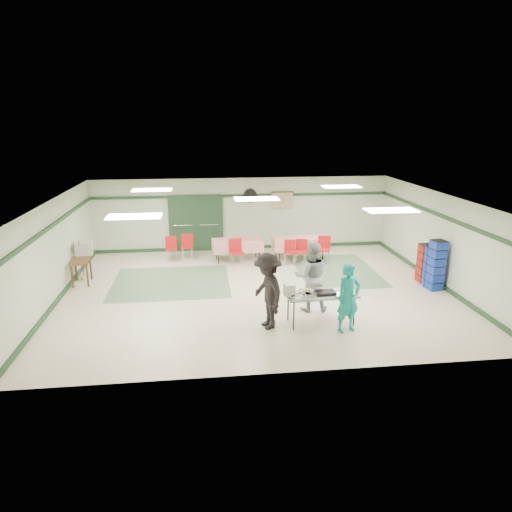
{
  "coord_description": "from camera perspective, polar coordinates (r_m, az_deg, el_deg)",
  "views": [
    {
      "loc": [
        -1.48,
        -12.27,
        4.77
      ],
      "look_at": [
        -0.05,
        -0.3,
        1.14
      ],
      "focal_mm": 32.0,
      "sensor_mm": 36.0,
      "label": 1
    }
  ],
  "objects": [
    {
      "name": "double_door_left",
      "position": [
        17.14,
        -9.07,
        4.01
      ],
      "size": [
        0.9,
        0.06,
        2.1
      ],
      "primitive_type": "cube",
      "color": "gray",
      "rests_on": "floor"
    },
    {
      "name": "chair_loose_a",
      "position": [
        16.34,
        -8.6,
        1.53
      ],
      "size": [
        0.43,
        0.43,
        0.87
      ],
      "rotation": [
        0.0,
        0.0,
        -0.07
      ],
      "color": "red",
      "rests_on": "floor"
    },
    {
      "name": "dining_table_b",
      "position": [
        15.89,
        -2.33,
        1.42
      ],
      "size": [
        1.77,
        0.9,
        0.77
      ],
      "rotation": [
        0.0,
        0.0,
        0.09
      ],
      "color": "red",
      "rests_on": "floor"
    },
    {
      "name": "chair_a",
      "position": [
        15.67,
        5.69,
        0.9
      ],
      "size": [
        0.51,
        0.51,
        0.84
      ],
      "rotation": [
        0.0,
        0.0,
        -0.4
      ],
      "color": "red",
      "rests_on": "floor"
    },
    {
      "name": "green_patch_b",
      "position": [
        15.19,
        9.92,
        -1.79
      ],
      "size": [
        2.5,
        3.5,
        0.01
      ],
      "primitive_type": "cube",
      "color": "#5E7D5B",
      "rests_on": "floor"
    },
    {
      "name": "double_door_right",
      "position": [
        17.12,
        -5.89,
        4.12
      ],
      "size": [
        0.9,
        0.06,
        2.1
      ],
      "primitive_type": "cube",
      "color": "gray",
      "rests_on": "floor"
    },
    {
      "name": "crate_stack_blue_b",
      "position": [
        14.39,
        20.98,
        -1.17
      ],
      "size": [
        0.46,
        0.46,
        1.23
      ],
      "primitive_type": "cube",
      "rotation": [
        0.0,
        0.0,
        -0.25
      ],
      "color": "#1B31A3",
      "rests_on": "floor"
    },
    {
      "name": "floor",
      "position": [
        13.25,
        0.06,
        -4.34
      ],
      "size": [
        11.0,
        11.0,
        0.0
      ],
      "primitive_type": "plane",
      "color": "beige",
      "rests_on": "ground"
    },
    {
      "name": "trim_right",
      "position": [
        14.36,
        22.36,
        4.58
      ],
      "size": [
        0.06,
        9.0,
        0.1
      ],
      "primitive_type": "cube",
      "rotation": [
        0.0,
        0.0,
        1.57
      ],
      "color": "#1F3921",
      "rests_on": "wall_back"
    },
    {
      "name": "volunteer_teal",
      "position": [
        10.73,
        11.47,
        -5.18
      ],
      "size": [
        0.69,
        0.55,
        1.65
      ],
      "primitive_type": "imported",
      "rotation": [
        0.0,
        0.0,
        0.29
      ],
      "color": "teal",
      "rests_on": "floor"
    },
    {
      "name": "baseboard_back",
      "position": [
        17.46,
        -1.69,
        1.1
      ],
      "size": [
        11.0,
        0.06,
        0.12
      ],
      "primitive_type": "cube",
      "color": "#1F3921",
      "rests_on": "floor"
    },
    {
      "name": "serving_table",
      "position": [
        11.07,
        8.17,
        -4.93
      ],
      "size": [
        1.75,
        0.79,
        0.76
      ],
      "rotation": [
        0.0,
        0.0,
        0.05
      ],
      "color": "#A9A9A4",
      "rests_on": "floor"
    },
    {
      "name": "baking_pan",
      "position": [
        11.03,
        8.64,
        -4.55
      ],
      "size": [
        0.5,
        0.33,
        0.08
      ],
      "primitive_type": "cube",
      "rotation": [
        0.0,
        0.0,
        0.05
      ],
      "color": "black",
      "rests_on": "serving_table"
    },
    {
      "name": "sheet_tray_left",
      "position": [
        10.78,
        5.62,
        -5.1
      ],
      "size": [
        0.57,
        0.45,
        0.02
      ],
      "primitive_type": "cube",
      "rotation": [
        0.0,
        0.0,
        0.05
      ],
      "color": "silver",
      "rests_on": "serving_table"
    },
    {
      "name": "wall_fan",
      "position": [
        17.03,
        -0.73,
        7.56
      ],
      "size": [
        0.5,
        0.1,
        0.5
      ],
      "primitive_type": "cylinder",
      "rotation": [
        1.57,
        0.0,
        0.0
      ],
      "color": "black",
      "rests_on": "wall_back"
    },
    {
      "name": "sheet_tray_mid",
      "position": [
        11.08,
        7.19,
        -4.53
      ],
      "size": [
        0.64,
        0.5,
        0.02
      ],
      "primitive_type": "cube",
      "rotation": [
        0.0,
        0.0,
        0.05
      ],
      "color": "silver",
      "rests_on": "serving_table"
    },
    {
      "name": "dining_table_a",
      "position": [
        16.2,
        5.45,
        1.66
      ],
      "size": [
        1.9,
        0.9,
        0.77
      ],
      "rotation": [
        0.0,
        0.0,
        0.03
      ],
      "color": "red",
      "rests_on": "floor"
    },
    {
      "name": "door_frame",
      "position": [
        17.1,
        -7.5,
        4.05
      ],
      "size": [
        2.0,
        0.03,
        2.15
      ],
      "primitive_type": "cube",
      "color": "#1F3921",
      "rests_on": "floor"
    },
    {
      "name": "office_printer",
      "position": [
        15.06,
        -20.67,
        0.92
      ],
      "size": [
        0.57,
        0.52,
        0.39
      ],
      "primitive_type": "cube",
      "rotation": [
        0.0,
        0.0,
        0.2
      ],
      "color": "#B1B1AC",
      "rests_on": "printer_table"
    },
    {
      "name": "baseboard_left",
      "position": [
        13.74,
        -23.31,
        -4.73
      ],
      "size": [
        0.06,
        9.0,
        0.12
      ],
      "primitive_type": "cube",
      "rotation": [
        0.0,
        0.0,
        1.57
      ],
      "color": "#1F3921",
      "rests_on": "floor"
    },
    {
      "name": "chair_loose_b",
      "position": [
        16.17,
        -10.56,
        1.24
      ],
      "size": [
        0.41,
        0.41,
        0.85
      ],
      "rotation": [
        0.0,
        0.0,
        0.03
      ],
      "color": "red",
      "rests_on": "floor"
    },
    {
      "name": "wall_left",
      "position": [
        13.36,
        -24.06,
        0.44
      ],
      "size": [
        0.0,
        9.0,
        9.0
      ],
      "primitive_type": "plane",
      "rotation": [
        1.57,
        0.0,
        1.57
      ],
      "color": "#B4BEA2",
      "rests_on": "floor"
    },
    {
      "name": "ceiling",
      "position": [
        12.53,
        0.06,
        7.25
      ],
      "size": [
        11.0,
        11.0,
        0.0
      ],
      "primitive_type": "plane",
      "rotation": [
        3.14,
        0.0,
        0.0
      ],
      "color": "white",
      "rests_on": "wall_back"
    },
    {
      "name": "volunteer_dark",
      "position": [
        10.68,
        1.45,
        -4.41
      ],
      "size": [
        0.97,
        1.32,
        1.83
      ],
      "primitive_type": "imported",
      "rotation": [
        0.0,
        0.0,
        -1.3
      ],
      "color": "black",
      "rests_on": "floor"
    },
    {
      "name": "foam_box_stack",
      "position": [
        10.82,
        4.19,
        -4.23
      ],
      "size": [
        0.26,
        0.24,
        0.28
      ],
      "primitive_type": "cube",
      "rotation": [
        0.0,
        0.0,
        0.05
      ],
      "color": "white",
      "rests_on": "serving_table"
    },
    {
      "name": "chair_d",
      "position": [
        15.35,
        -2.5,
        0.82
      ],
      "size": [
        0.49,
        0.49,
        0.91
      ],
      "rotation": [
        0.0,
        0.0,
        0.17
      ],
      "color": "red",
      "rests_on": "floor"
    },
    {
      "name": "scroll_banner",
      "position": [
        17.23,
        3.28,
        6.97
      ],
      "size": [
        0.8,
        0.02,
        0.6
      ],
      "primitive_type": "cube",
      "color": "tan",
      "rests_on": "wall_back"
    },
    {
      "name": "wall_front",
      "position": [
        8.62,
        3.66,
        -6.66
      ],
      "size": [
        11.0,
        0.0,
        11.0
      ],
      "primitive_type": "plane",
      "rotation": [
        -1.57,
        0.0,
        0.0
      ],
      "color": "#B4BEA2",
      "rests_on": "floor"
    },
    {
      "name": "chair_c",
      "position": [
        15.85,
        8.49,
        1.19
      ],
      "size": [
        0.55,
        0.55,
        0.92
      ],
      "rotation": [
        0.0,
        0.0,
        -0.34
      ],
      "color": "red",
      "rests_on": "floor"
    },
    {
      "name": "volunteer_grey",
      "position": [
        11.73,
        6.9,
        -2.58
      ],
      "size": [
        0.94,
        0.77,
        1.82
      ],
      "primitive_type": "imported",
      "rotation": [
        0.0,
        0.0,
        3.05
      ],
      "color": "#97989D",
      "rests_on": "floor"
    },
    {
      "name": "chair_b",
      "position": [
        15.59,
        4.24,
        0.84
      ],
      "size": [
        0.46,
        0.46,
        0.83
      ],
      "rotation": [
        0.0,
        0.0,
        -0.23
      ],
      "color": "red",
      "rests_on": "floor"
    },
    {
      "name": "sheet_tray_right",
      "position": [
        11.11,
        10.96,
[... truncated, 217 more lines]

